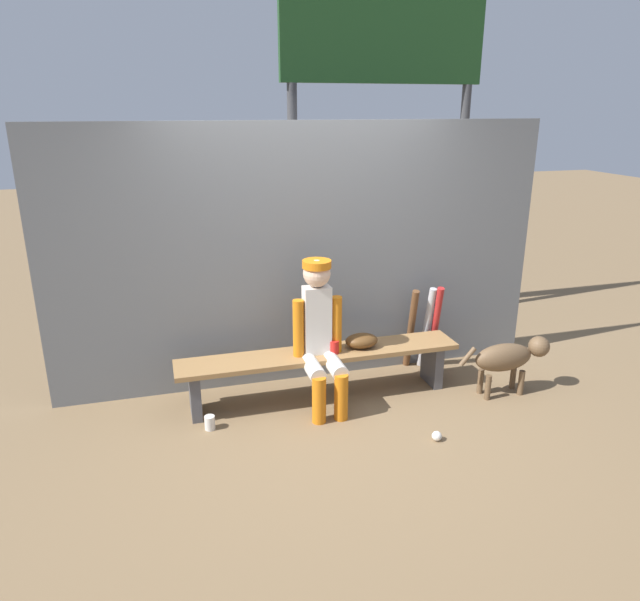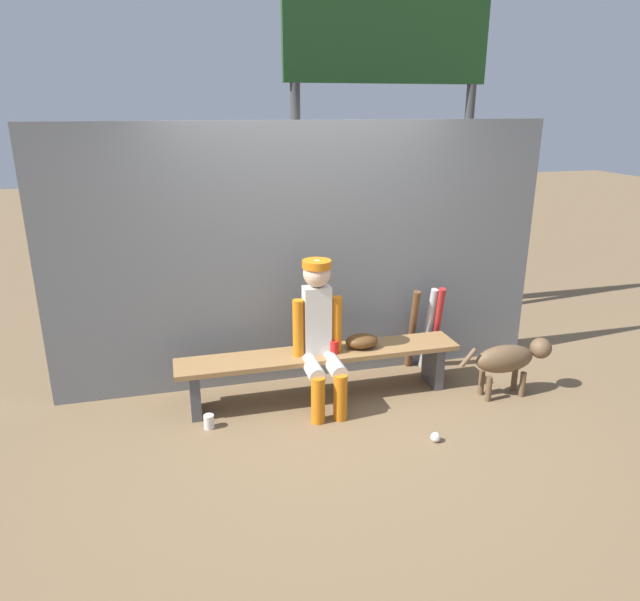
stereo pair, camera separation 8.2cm
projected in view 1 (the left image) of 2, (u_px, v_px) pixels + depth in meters
The scene contains 13 objects.
ground_plane at pixel (320, 398), 4.94m from camera, with size 30.00×30.00×0.00m, color brown.
chainlink_fence at pixel (306, 257), 4.98m from camera, with size 4.33×0.03×2.25m, color slate.
dugout_bench at pixel (320, 362), 4.83m from camera, with size 2.37×0.36×0.42m.
player_seated at pixel (320, 332), 4.63m from camera, with size 0.41×0.55×1.21m.
baseball_glove at pixel (362, 341), 4.88m from camera, with size 0.28×0.20×0.12m, color #593819.
bat_wood_dark at pixel (411, 329), 5.35m from camera, with size 0.06×0.06×0.81m, color brown.
bat_aluminum_silver at pixel (426, 328), 5.36m from camera, with size 0.06×0.06×0.82m, color #B7B7BC.
bat_aluminum_red at pixel (435, 327), 5.35m from camera, with size 0.06×0.06×0.84m, color #B22323.
baseball at pixel (437, 436), 4.29m from camera, with size 0.07×0.07×0.07m, color white.
cup_on_ground at pixel (210, 423), 4.44m from camera, with size 0.08×0.08×0.11m, color silver.
cup_on_bench at pixel (334, 347), 4.77m from camera, with size 0.08×0.08×0.11m, color red.
scoreboard at pixel (389, 73), 5.89m from camera, with size 2.43×0.27×3.76m.
dog at pixel (509, 357), 4.92m from camera, with size 0.84×0.20×0.49m.
Camera 1 is at (-1.21, -4.25, 2.36)m, focal length 32.61 mm.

